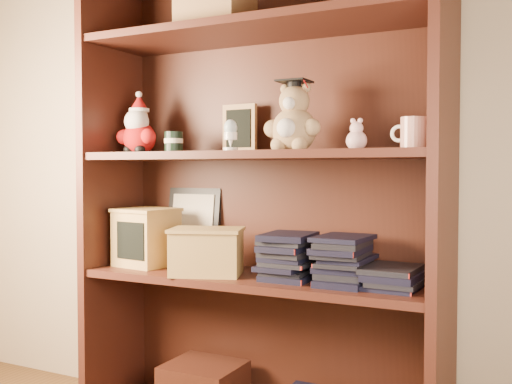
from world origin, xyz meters
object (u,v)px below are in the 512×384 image
at_px(bookcase, 262,204).
at_px(treats_box, 146,237).
at_px(teacher_mug, 413,133).
at_px(grad_teddy_bear, 293,123).

xyz_separation_m(bookcase, treats_box, (-0.43, -0.05, -0.13)).
relative_size(bookcase, teacher_mug, 15.57).
distance_m(bookcase, teacher_mug, 0.55).
distance_m(grad_teddy_bear, treats_box, 0.69).
bearing_deg(treats_box, teacher_mug, 0.05).
height_order(grad_teddy_bear, treats_box, grad_teddy_bear).
height_order(grad_teddy_bear, teacher_mug, grad_teddy_bear).
xyz_separation_m(grad_teddy_bear, treats_box, (-0.57, 0.01, -0.38)).
distance_m(bookcase, grad_teddy_bear, 0.30).
bearing_deg(treats_box, grad_teddy_bear, -0.60).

